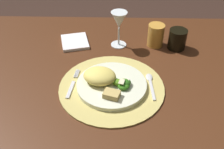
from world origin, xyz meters
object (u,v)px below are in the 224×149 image
dinner_plate (112,85)px  wine_glass (119,22)px  napkin (75,42)px  amber_tumbler (156,35)px  fork (72,85)px  dining_table (97,100)px  dark_tumbler (177,39)px  spoon (150,82)px

dinner_plate → wine_glass: wine_glass is taller
napkin → amber_tumbler: (0.35, -0.01, 0.04)m
napkin → amber_tumbler: bearing=-0.9°
fork → napkin: 0.29m
dinner_plate → wine_glass: size_ratio=1.59×
wine_glass → amber_tumbler: size_ratio=1.61×
dining_table → wine_glass: wine_glass is taller
wine_glass → dark_tumbler: bearing=-3.4°
dinner_plate → amber_tumbler: amber_tumbler is taller
napkin → fork: bearing=-83.8°
spoon → dining_table: bearing=175.5°
spoon → amber_tumbler: 0.27m
fork → dark_tumbler: 0.49m
spoon → fork: bearing=-175.4°
spoon → dark_tumbler: (0.13, 0.24, 0.03)m
spoon → napkin: (-0.31, 0.26, -0.00)m
dining_table → spoon: (0.20, -0.02, 0.11)m
dinner_plate → fork: 0.14m
fork → dark_tumbler: (0.41, 0.26, 0.03)m
dark_tumbler → amber_tumbler: bearing=167.2°
dinner_plate → fork: size_ratio=1.58×
dining_table → napkin: bearing=114.4°
napkin → dark_tumbler: dark_tumbler is taller
wine_glass → dinner_plate: bearing=-94.7°
dark_tumbler → napkin: bearing=176.6°
dinner_plate → fork: bearing=178.6°
wine_glass → dining_table: bearing=-108.6°
spoon → wine_glass: 0.30m
napkin → wine_glass: wine_glass is taller
dinner_plate → fork: (-0.14, 0.00, -0.01)m
wine_glass → dark_tumbler: 0.26m
spoon → wine_glass: bearing=114.4°
dining_table → napkin: 0.29m
spoon → amber_tumbler: bearing=80.8°
spoon → dark_tumbler: dark_tumbler is taller
amber_tumbler → spoon: bearing=-99.2°
dining_table → dark_tumbler: bearing=34.4°
dining_table → fork: (-0.08, -0.04, 0.11)m
amber_tumbler → dark_tumbler: (0.09, -0.02, -0.01)m
dark_tumbler → dinner_plate: bearing=-135.4°
dining_table → dark_tumbler: dark_tumbler is taller
fork → spoon: bearing=4.6°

